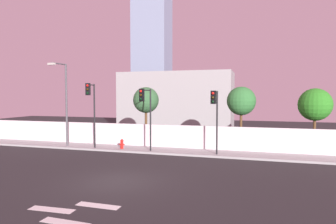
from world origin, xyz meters
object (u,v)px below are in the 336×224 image
fire_hydrant (122,144)px  street_lamp_curbside (64,98)px  traffic_light_left (91,102)px  roadside_tree_leftmost (146,100)px  roadside_tree_midleft (241,101)px  traffic_light_right (215,108)px  traffic_light_center (146,106)px  roadside_tree_midright (315,105)px

fire_hydrant → street_lamp_curbside: bearing=-177.5°
street_lamp_curbside → traffic_light_left: bearing=-13.8°
fire_hydrant → roadside_tree_leftmost: size_ratio=0.15×
street_lamp_curbside → roadside_tree_leftmost: bearing=28.9°
roadside_tree_midleft → traffic_light_right: bearing=-113.1°
traffic_light_center → roadside_tree_midright: size_ratio=0.96×
roadside_tree_leftmost → roadside_tree_midright: (13.36, 0.00, -0.27)m
fire_hydrant → roadside_tree_midleft: roadside_tree_midleft is taller
traffic_light_center → traffic_light_right: bearing=1.4°
traffic_light_right → roadside_tree_midleft: roadside_tree_midleft is taller
traffic_light_left → roadside_tree_leftmost: traffic_light_left is taller
traffic_light_left → fire_hydrant: traffic_light_left is taller
traffic_light_left → roadside_tree_midright: bearing=13.6°
traffic_light_right → roadside_tree_midleft: size_ratio=0.89×
traffic_light_right → roadside_tree_midleft: bearing=66.9°
traffic_light_left → street_lamp_curbside: street_lamp_curbside is taller
roadside_tree_leftmost → roadside_tree_midleft: size_ratio=1.01×
traffic_light_left → fire_hydrant: 4.02m
roadside_tree_leftmost → traffic_light_center: bearing=-69.5°
roadside_tree_midleft → roadside_tree_midright: size_ratio=1.04×
roadside_tree_leftmost → fire_hydrant: bearing=-106.1°
roadside_tree_leftmost → roadside_tree_midright: 13.37m
street_lamp_curbside → roadside_tree_midleft: bearing=13.2°
traffic_light_left → roadside_tree_leftmost: 4.97m
roadside_tree_leftmost → roadside_tree_midleft: (8.05, -0.00, -0.04)m
traffic_light_right → fire_hydrant: 7.91m
roadside_tree_midright → traffic_light_right: bearing=-151.7°
roadside_tree_leftmost → street_lamp_curbside: bearing=-151.1°
street_lamp_curbside → roadside_tree_midright: size_ratio=1.39×
traffic_light_center → street_lamp_curbside: bearing=175.5°
traffic_light_left → traffic_light_right: traffic_light_left is taller
traffic_light_right → fire_hydrant: (-7.34, 0.68, -2.87)m
traffic_light_center → roadside_tree_leftmost: roadside_tree_leftmost is taller
roadside_tree_midleft → roadside_tree_midright: 5.32m
traffic_light_left → traffic_light_center: bearing=1.7°
traffic_light_center → fire_hydrant: bearing=161.0°
roadside_tree_midright → roadside_tree_leftmost: bearing=180.0°
roadside_tree_midleft → fire_hydrant: bearing=-161.2°
fire_hydrant → roadside_tree_leftmost: (0.88, 3.04, 3.34)m
traffic_light_left → roadside_tree_leftmost: (2.99, 3.97, 0.05)m
traffic_light_center → traffic_light_left: bearing=-178.3°
traffic_light_center → traffic_light_right: traffic_light_center is taller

